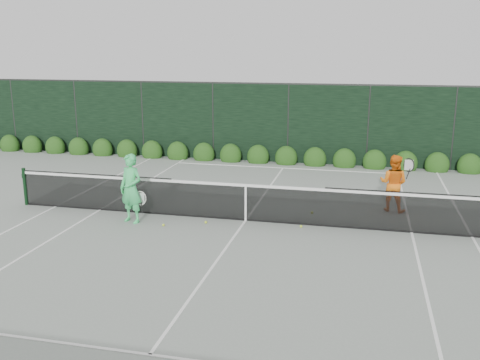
# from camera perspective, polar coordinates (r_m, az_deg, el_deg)

# --- Properties ---
(ground) EXTENTS (80.00, 80.00, 0.00)m
(ground) POSITION_cam_1_polar(r_m,az_deg,el_deg) (13.85, 0.61, -4.36)
(ground) COLOR gray
(ground) RESTS_ON ground
(tennis_net) EXTENTS (12.90, 0.10, 1.07)m
(tennis_net) POSITION_cam_1_polar(r_m,az_deg,el_deg) (13.70, 0.51, -2.24)
(tennis_net) COLOR #113318
(tennis_net) RESTS_ON ground
(player_woman) EXTENTS (0.74, 0.59, 1.77)m
(player_woman) POSITION_cam_1_polar(r_m,az_deg,el_deg) (13.80, -11.55, -0.90)
(player_woman) COLOR #3FD871
(player_woman) RESTS_ON ground
(player_man) EXTENTS (0.94, 0.80, 1.56)m
(player_man) POSITION_cam_1_polar(r_m,az_deg,el_deg) (15.06, 16.04, -0.32)
(player_man) COLOR orange
(player_man) RESTS_ON ground
(court_lines) EXTENTS (11.03, 23.83, 0.01)m
(court_lines) POSITION_cam_1_polar(r_m,az_deg,el_deg) (13.85, 0.61, -4.34)
(court_lines) COLOR white
(court_lines) RESTS_ON ground
(windscreen_fence) EXTENTS (32.00, 21.07, 3.06)m
(windscreen_fence) POSITION_cam_1_polar(r_m,az_deg,el_deg) (10.90, -2.48, -1.13)
(windscreen_fence) COLOR black
(windscreen_fence) RESTS_ON ground
(hedge_row) EXTENTS (31.66, 0.65, 0.94)m
(hedge_row) POSITION_cam_1_polar(r_m,az_deg,el_deg) (20.61, 4.94, 2.35)
(hedge_row) COLOR #193A0F
(hedge_row) RESTS_ON ground
(tennis_balls) EXTENTS (3.59, 1.97, 0.07)m
(tennis_balls) POSITION_cam_1_polar(r_m,az_deg,el_deg) (13.69, 0.70, -4.43)
(tennis_balls) COLOR #C6DF31
(tennis_balls) RESTS_ON ground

